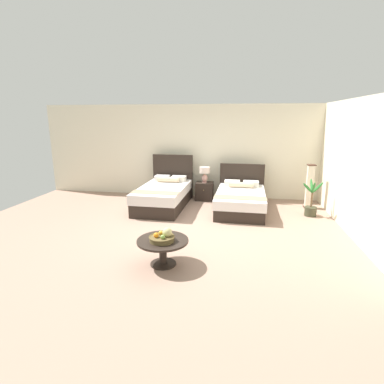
% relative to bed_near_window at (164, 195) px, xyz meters
% --- Properties ---
extents(ground_plane, '(10.18, 9.62, 0.02)m').
position_rel_bed_near_window_xyz_m(ground_plane, '(1.02, -1.64, -0.34)').
color(ground_plane, '#9D7C69').
extents(wall_back, '(10.18, 0.12, 2.74)m').
position_rel_bed_near_window_xyz_m(wall_back, '(1.02, 1.37, 1.04)').
color(wall_back, '#ECE4C7').
rests_on(wall_back, ground).
extents(wall_side_right, '(0.12, 5.22, 2.74)m').
position_rel_bed_near_window_xyz_m(wall_side_right, '(4.31, -1.24, 1.04)').
color(wall_side_right, '#EEE3C4').
rests_on(wall_side_right, ground).
extents(bed_near_window, '(1.24, 2.22, 1.30)m').
position_rel_bed_near_window_xyz_m(bed_near_window, '(0.00, 0.00, 0.00)').
color(bed_near_window, black).
rests_on(bed_near_window, ground).
extents(bed_near_corner, '(1.29, 2.09, 1.08)m').
position_rel_bed_near_window_xyz_m(bed_near_corner, '(2.04, -0.00, -0.04)').
color(bed_near_corner, black).
rests_on(bed_near_corner, ground).
extents(nightstand, '(0.50, 0.42, 0.52)m').
position_rel_bed_near_window_xyz_m(nightstand, '(1.00, 0.85, -0.06)').
color(nightstand, black).
rests_on(nightstand, ground).
extents(table_lamp, '(0.30, 0.30, 0.45)m').
position_rel_bed_near_window_xyz_m(table_lamp, '(1.00, 0.87, 0.49)').
color(table_lamp, '#D2998C').
rests_on(table_lamp, nightstand).
extents(coffee_table, '(0.83, 0.83, 0.44)m').
position_rel_bed_near_window_xyz_m(coffee_table, '(0.81, -3.23, 0.00)').
color(coffee_table, black).
rests_on(coffee_table, ground).
extents(fruit_bowl, '(0.41, 0.41, 0.22)m').
position_rel_bed_near_window_xyz_m(fruit_bowl, '(0.82, -3.29, 0.18)').
color(fruit_bowl, brown).
rests_on(fruit_bowl, coffee_table).
extents(floor_lamp_corner, '(0.21, 0.21, 1.17)m').
position_rel_bed_near_window_xyz_m(floor_lamp_corner, '(3.83, 0.52, 0.26)').
color(floor_lamp_corner, '#40271D').
rests_on(floor_lamp_corner, ground).
extents(potted_palm, '(0.50, 0.56, 0.91)m').
position_rel_bed_near_window_xyz_m(potted_palm, '(3.75, -0.20, -0.07)').
color(potted_palm, '#3D3D29').
rests_on(potted_palm, ground).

